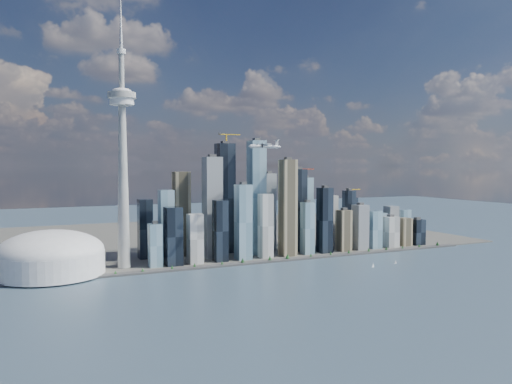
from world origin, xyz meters
name	(u,v)px	position (x,y,z in m)	size (l,w,h in m)	color
ground	(330,287)	(0.00, 0.00, 0.00)	(4000.00, 4000.00, 0.00)	#2E3F52
seawall	(268,261)	(0.00, 250.00, 2.00)	(1100.00, 22.00, 4.00)	#383838
land	(202,236)	(0.00, 700.00, 1.50)	(1400.00, 900.00, 3.00)	#4C4C47
shoreline_trees	(268,258)	(0.00, 250.00, 8.78)	(960.53, 7.20, 8.80)	#3F2D1E
skyscraper_cluster	(274,217)	(59.61, 336.81, 90.40)	(736.00, 142.00, 289.17)	black
needle_tower	(123,154)	(-300.00, 310.00, 235.84)	(56.00, 56.00, 550.50)	gray
dome_stadium	(51,256)	(-440.00, 300.00, 39.44)	(200.00, 200.00, 86.00)	silver
airplane	(265,146)	(-37.03, 188.39, 252.81)	(73.63, 65.04, 17.97)	silver
sailboat_west	(373,266)	(177.98, 109.65, 3.39)	(7.52, 4.16, 10.57)	white
sailboat_east	(396,262)	(245.59, 119.05, 3.00)	(6.77, 2.93, 9.36)	white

